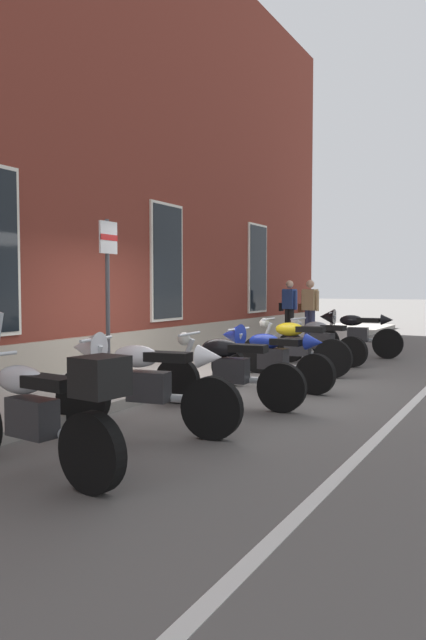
{
  "coord_description": "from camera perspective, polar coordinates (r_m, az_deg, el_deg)",
  "views": [
    {
      "loc": [
        -8.3,
        -4.57,
        1.57
      ],
      "look_at": [
        0.61,
        0.25,
        1.0
      ],
      "focal_mm": 33.1,
      "sensor_mm": 36.0,
      "label": 1
    }
  ],
  "objects": [
    {
      "name": "ground_plane",
      "position": [
        9.61,
        -0.43,
        -6.2
      ],
      "size": [
        140.0,
        140.0,
        0.0
      ],
      "primitive_type": "plane",
      "color": "#565451"
    },
    {
      "name": "sidewalk",
      "position": [
        10.21,
        -6.25,
        -5.29
      ],
      "size": [
        29.8,
        2.36,
        0.13
      ],
      "primitive_type": "cube",
      "color": "gray",
      "rests_on": "ground_plane"
    },
    {
      "name": "lane_stripe",
      "position": [
        8.56,
        18.86,
        -7.5
      ],
      "size": [
        29.8,
        0.12,
        0.01
      ],
      "primitive_type": "cube",
      "color": "silver",
      "rests_on": "ground_plane"
    },
    {
      "name": "motorcycle_silver_touring",
      "position": [
        5.08,
        -16.59,
        -8.39
      ],
      "size": [
        0.68,
        2.13,
        1.34
      ],
      "color": "black",
      "rests_on": "ground_plane"
    },
    {
      "name": "motorcycle_white_sport",
      "position": [
        6.42,
        -7.31,
        -5.67
      ],
      "size": [
        0.62,
        2.2,
        1.08
      ],
      "color": "black",
      "rests_on": "ground_plane"
    },
    {
      "name": "motorcycle_black_naked",
      "position": [
        7.69,
        1.3,
        -4.94
      ],
      "size": [
        0.62,
        2.08,
        0.97
      ],
      "color": "black",
      "rests_on": "ground_plane"
    },
    {
      "name": "motorcycle_blue_sport",
      "position": [
        9.08,
        5.07,
        -3.3
      ],
      "size": [
        0.62,
        2.1,
        0.99
      ],
      "color": "black",
      "rests_on": "ground_plane"
    },
    {
      "name": "motorcycle_yellow_naked",
      "position": [
        10.56,
        7.84,
        -2.65
      ],
      "size": [
        0.62,
        2.03,
        1.01
      ],
      "color": "black",
      "rests_on": "ground_plane"
    },
    {
      "name": "motorcycle_grey_naked",
      "position": [
        12.12,
        10.28,
        -2.05
      ],
      "size": [
        0.62,
        1.97,
        0.94
      ],
      "color": "black",
      "rests_on": "ground_plane"
    },
    {
      "name": "motorcycle_black_sport",
      "position": [
        13.57,
        13.32,
        -1.07
      ],
      "size": [
        0.62,
        2.06,
        1.07
      ],
      "color": "black",
      "rests_on": "ground_plane"
    },
    {
      "name": "pedestrian_tan_coat",
      "position": [
        16.25,
        9.34,
        1.3
      ],
      "size": [
        0.33,
        0.65,
        1.63
      ],
      "color": "#2D3351",
      "rests_on": "sidewalk"
    },
    {
      "name": "pedestrian_blue_top",
      "position": [
        17.12,
        7.39,
        1.41
      ],
      "size": [
        0.35,
        0.64,
        1.63
      ],
      "color": "black",
      "rests_on": "sidewalk"
    },
    {
      "name": "parking_sign",
      "position": [
        8.24,
        -10.12,
        3.81
      ],
      "size": [
        0.36,
        0.07,
        2.37
      ],
      "color": "#4C4C51",
      "rests_on": "sidewalk"
    }
  ]
}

